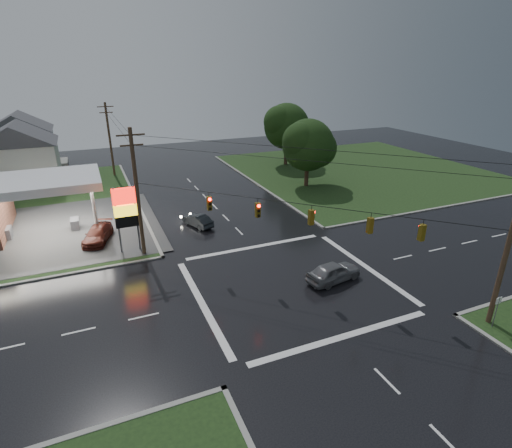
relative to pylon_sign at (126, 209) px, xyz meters
name	(u,v)px	position (x,y,z in m)	size (l,w,h in m)	color
ground	(290,283)	(10.50, -10.50, -4.01)	(120.00, 120.00, 0.00)	black
grass_ne	(360,170)	(36.50, 15.50, -3.97)	(36.00, 36.00, 0.08)	black
pylon_sign	(126,209)	(0.00, 0.00, 0.00)	(2.00, 0.35, 6.00)	#59595E
utility_pole_nw	(137,192)	(1.00, -1.00, 1.71)	(2.20, 0.32, 11.00)	#382619
utility_pole_se	(509,243)	(20.00, -20.00, 1.71)	(2.20, 0.32, 11.00)	#382619
utility_pole_n	(110,139)	(1.00, 27.50, 1.46)	(2.20, 0.32, 10.50)	#382619
traffic_signals	(294,203)	(10.52, -10.52, 2.47)	(26.87, 26.87, 1.47)	black
house_near	(20,155)	(-10.45, 25.50, 0.39)	(11.05, 8.48, 8.60)	silver
house_far	(21,140)	(-11.45, 37.50, 0.39)	(11.05, 8.48, 8.60)	silver
tree_ne_near	(309,145)	(24.64, 11.49, 1.55)	(7.99, 6.80, 8.98)	black
tree_ne_far	(287,126)	(27.65, 23.49, 2.17)	(8.46, 7.20, 9.80)	black
car_north	(198,220)	(7.07, 3.40, -3.38)	(1.34, 3.83, 1.26)	black
car_crossing	(334,272)	(13.72, -11.47, -3.24)	(1.82, 4.53, 1.54)	slate
car_pump	(98,234)	(-2.53, 3.50, -3.30)	(1.98, 4.87, 1.41)	#4D1A11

